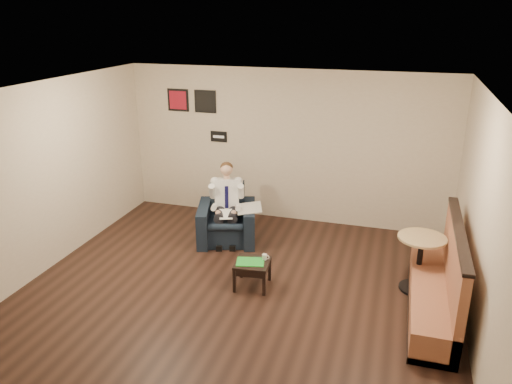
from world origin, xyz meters
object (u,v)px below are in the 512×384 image
(side_table, at_px, (252,274))
(cafe_table, at_px, (419,263))
(green_folder, at_px, (250,262))
(banquette, at_px, (435,272))
(seated_man, at_px, (226,208))
(coffee_mug, at_px, (265,257))
(smartphone, at_px, (257,257))
(armchair, at_px, (227,215))

(side_table, bearing_deg, cafe_table, 14.55)
(green_folder, xyz_separation_m, banquette, (2.46, 0.07, 0.20))
(seated_man, distance_m, cafe_table, 3.17)
(banquette, relative_size, cafe_table, 2.85)
(coffee_mug, height_order, smartphone, coffee_mug)
(smartphone, bearing_deg, cafe_table, 16.31)
(seated_man, distance_m, coffee_mug, 1.51)
(side_table, bearing_deg, smartphone, 77.63)
(armchair, bearing_deg, banquette, -38.39)
(green_folder, bearing_deg, cafe_table, 14.86)
(seated_man, xyz_separation_m, coffee_mug, (0.99, -1.12, -0.20))
(cafe_table, bearing_deg, banquette, -72.38)
(side_table, height_order, banquette, banquette)
(banquette, bearing_deg, green_folder, -178.45)
(seated_man, relative_size, banquette, 0.54)
(cafe_table, bearing_deg, smartphone, -168.71)
(seated_man, relative_size, green_folder, 3.26)
(smartphone, bearing_deg, side_table, -97.35)
(side_table, bearing_deg, banquette, 1.11)
(armchair, relative_size, smartphone, 7.91)
(cafe_table, bearing_deg, seated_man, 168.15)
(seated_man, bearing_deg, cafe_table, -28.69)
(side_table, height_order, cafe_table, cafe_table)
(green_folder, distance_m, coffee_mug, 0.22)
(armchair, height_order, green_folder, armchair)
(coffee_mug, bearing_deg, armchair, 129.55)
(seated_man, bearing_deg, armchair, 90.00)
(side_table, relative_size, green_folder, 1.22)
(armchair, bearing_deg, seated_man, -90.00)
(side_table, bearing_deg, armchair, 122.88)
(green_folder, xyz_separation_m, coffee_mug, (0.17, 0.14, 0.04))
(side_table, distance_m, green_folder, 0.20)
(side_table, relative_size, banquette, 0.20)
(coffee_mug, bearing_deg, green_folder, -141.33)
(banquette, bearing_deg, smartphone, 177.74)
(armchair, height_order, banquette, banquette)
(smartphone, bearing_deg, seated_man, 133.50)
(green_folder, relative_size, smartphone, 3.21)
(smartphone, bearing_deg, green_folder, -103.96)
(armchair, height_order, coffee_mug, armchair)
(side_table, relative_size, coffee_mug, 5.79)
(green_folder, height_order, coffee_mug, coffee_mug)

